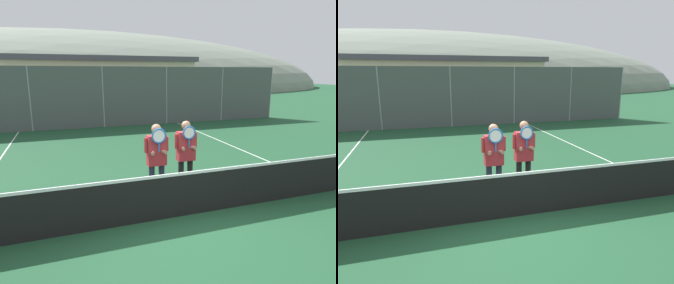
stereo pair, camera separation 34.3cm
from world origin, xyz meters
TOP-DOWN VIEW (x-y plane):
  - ground_plane at (0.00, 0.00)m, footprint 120.00×120.00m
  - hill_distant at (0.00, 54.25)m, footprint 101.07×56.15m
  - clubhouse_building at (-0.31, 19.66)m, footprint 17.25×5.50m
  - fence_back at (0.00, 10.70)m, footprint 20.89×0.06m
  - tennis_net at (0.00, 0.00)m, footprint 11.07×0.09m
  - court_line_right_sideline at (4.12, 3.00)m, footprint 0.05×16.00m
  - player_leftmost at (-0.19, 0.87)m, footprint 0.54×0.34m
  - player_center_left at (0.54, 0.98)m, footprint 0.54×0.34m
  - car_left_of_center at (-2.10, 13.56)m, footprint 4.08×1.97m
  - car_center at (2.56, 13.36)m, footprint 4.40×2.04m

SIDE VIEW (x-z plane):
  - ground_plane at x=0.00m, z-range 0.00..0.00m
  - hill_distant at x=0.00m, z-range -9.83..9.83m
  - court_line_right_sideline at x=4.12m, z-range 0.00..0.01m
  - tennis_net at x=0.00m, z-range -0.03..0.98m
  - car_center at x=2.56m, z-range 0.02..1.78m
  - car_left_of_center at x=-2.10m, z-range 0.01..1.87m
  - player_center_left at x=0.54m, z-range 0.15..1.90m
  - player_leftmost at x=-0.19m, z-range 0.16..1.90m
  - fence_back at x=0.00m, z-range 0.00..3.11m
  - clubhouse_building at x=-0.31m, z-range 0.02..4.02m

